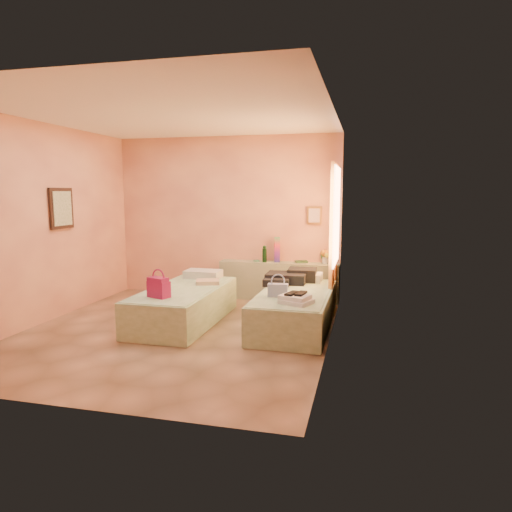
{
  "coord_description": "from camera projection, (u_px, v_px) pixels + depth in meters",
  "views": [
    {
      "loc": [
        2.41,
        -5.47,
        1.84
      ],
      "look_at": [
        0.87,
        0.85,
        0.93
      ],
      "focal_mm": 32.0,
      "sensor_mm": 36.0,
      "label": 1
    }
  ],
  "objects": [
    {
      "name": "magenta_handbag",
      "position": [
        159.0,
        287.0,
        5.83
      ],
      "size": [
        0.32,
        0.24,
        0.26
      ],
      "primitive_type": "cube",
      "rotation": [
        0.0,
        0.0,
        -0.35
      ],
      "color": "#99124C",
      "rests_on": "bed_left"
    },
    {
      "name": "bed_left",
      "position": [
        184.0,
        305.0,
        6.45
      ],
      "size": [
        0.92,
        2.01,
        0.5
      ],
      "primitive_type": "cube",
      "rotation": [
        0.0,
        0.0,
        -0.01
      ],
      "color": "beige",
      "rests_on": "ground"
    },
    {
      "name": "clothes_pile",
      "position": [
        290.0,
        277.0,
        6.75
      ],
      "size": [
        0.65,
        0.65,
        0.19
      ],
      "primitive_type": "cube",
      "rotation": [
        0.0,
        0.0,
        0.04
      ],
      "color": "black",
      "rests_on": "bed_right"
    },
    {
      "name": "blue_handbag",
      "position": [
        278.0,
        290.0,
        5.88
      ],
      "size": [
        0.27,
        0.13,
        0.17
      ],
      "primitive_type": "cube",
      "rotation": [
        0.0,
        0.0,
        0.08
      ],
      "color": "#425B9F",
      "rests_on": "bed_right"
    },
    {
      "name": "sandal_pair",
      "position": [
        296.0,
        294.0,
        5.55
      ],
      "size": [
        0.24,
        0.28,
        0.03
      ],
      "primitive_type": "cube",
      "rotation": [
        0.0,
        0.0,
        -0.28
      ],
      "color": "black",
      "rests_on": "towel_stack"
    },
    {
      "name": "towel_stack",
      "position": [
        296.0,
        299.0,
        5.51
      ],
      "size": [
        0.44,
        0.41,
        0.1
      ],
      "primitive_type": "cube",
      "rotation": [
        0.0,
        0.0,
        -0.39
      ],
      "color": "white",
      "rests_on": "bed_right"
    },
    {
      "name": "ground",
      "position": [
        177.0,
        331.0,
        6.08
      ],
      "size": [
        4.5,
        4.5,
        0.0
      ],
      "primitive_type": "plane",
      "color": "tan",
      "rests_on": "ground"
    },
    {
      "name": "flower_vase",
      "position": [
        326.0,
        255.0,
        7.64
      ],
      "size": [
        0.27,
        0.27,
        0.27
      ],
      "primitive_type": "cube",
      "rotation": [
        0.0,
        0.0,
        -0.35
      ],
      "color": "silver",
      "rests_on": "headboard_ledge"
    },
    {
      "name": "rainbow_box",
      "position": [
        277.0,
        250.0,
        7.78
      ],
      "size": [
        0.12,
        0.12,
        0.43
      ],
      "primitive_type": "cube",
      "rotation": [
        0.0,
        0.0,
        0.29
      ],
      "color": "#99124C",
      "rests_on": "headboard_ledge"
    },
    {
      "name": "room_walls",
      "position": [
        205.0,
        196.0,
        6.33
      ],
      "size": [
        4.02,
        4.51,
        2.81
      ],
      "color": "#FAB885",
      "rests_on": "ground"
    },
    {
      "name": "water_bottle",
      "position": [
        265.0,
        254.0,
        7.77
      ],
      "size": [
        0.08,
        0.08,
        0.27
      ],
      "primitive_type": "cylinder",
      "rotation": [
        0.0,
        0.0,
        -0.1
      ],
      "color": "#13351A",
      "rests_on": "headboard_ledge"
    },
    {
      "name": "headboard_ledge",
      "position": [
        279.0,
        281.0,
        7.83
      ],
      "size": [
        2.05,
        0.3,
        0.65
      ],
      "primitive_type": "cube",
      "color": "gray",
      "rests_on": "ground"
    },
    {
      "name": "green_book",
      "position": [
        301.0,
        262.0,
        7.74
      ],
      "size": [
        0.24,
        0.21,
        0.03
      ],
      "primitive_type": "cube",
      "rotation": [
        0.0,
        0.0,
        0.34
      ],
      "color": "#27492D",
      "rests_on": "headboard_ledge"
    },
    {
      "name": "small_dish",
      "position": [
        256.0,
        261.0,
        7.86
      ],
      "size": [
        0.14,
        0.14,
        0.03
      ],
      "primitive_type": "cylinder",
      "rotation": [
        0.0,
        0.0,
        0.34
      ],
      "color": "#4E9073",
      "rests_on": "headboard_ledge"
    },
    {
      "name": "khaki_garment",
      "position": [
        208.0,
        282.0,
        6.7
      ],
      "size": [
        0.4,
        0.36,
        0.06
      ],
      "primitive_type": "cube",
      "rotation": [
        0.0,
        0.0,
        0.32
      ],
      "color": "tan",
      "rests_on": "bed_left"
    },
    {
      "name": "bed_right",
      "position": [
        295.0,
        310.0,
        6.21
      ],
      "size": [
        0.92,
        2.01,
        0.5
      ],
      "primitive_type": "cube",
      "rotation": [
        0.0,
        0.0,
        -0.01
      ],
      "color": "beige",
      "rests_on": "ground"
    }
  ]
}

